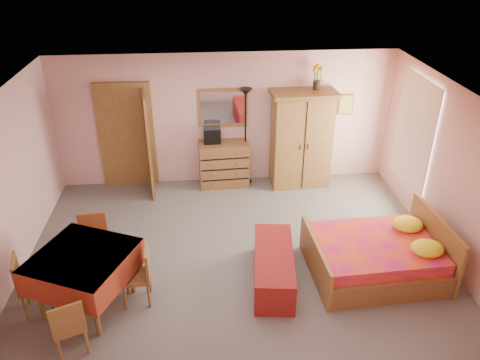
{
  "coord_description": "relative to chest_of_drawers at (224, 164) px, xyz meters",
  "views": [
    {
      "loc": [
        -0.44,
        -6.01,
        4.57
      ],
      "look_at": [
        0.1,
        0.3,
        1.15
      ],
      "focal_mm": 35.0,
      "sensor_mm": 36.0,
      "label": 1
    }
  ],
  "objects": [
    {
      "name": "floor",
      "position": [
        0.05,
        -2.29,
        -0.46
      ],
      "size": [
        6.5,
        6.5,
        0.0
      ],
      "primitive_type": "plane",
      "color": "slate",
      "rests_on": "ground"
    },
    {
      "name": "ceiling",
      "position": [
        0.05,
        -2.29,
        2.14
      ],
      "size": [
        6.5,
        6.5,
        0.0
      ],
      "primitive_type": "plane",
      "rotation": [
        3.14,
        0.0,
        0.0
      ],
      "color": "brown",
      "rests_on": "wall_back"
    },
    {
      "name": "wall_back",
      "position": [
        0.05,
        0.21,
        0.84
      ],
      "size": [
        6.5,
        0.1,
        2.6
      ],
      "primitive_type": "cube",
      "color": "beige",
      "rests_on": "floor"
    },
    {
      "name": "wall_front",
      "position": [
        0.05,
        -4.79,
        0.84
      ],
      "size": [
        6.5,
        0.1,
        2.6
      ],
      "primitive_type": "cube",
      "color": "beige",
      "rests_on": "floor"
    },
    {
      "name": "wall_left",
      "position": [
        -3.2,
        -2.29,
        0.84
      ],
      "size": [
        0.1,
        5.0,
        2.6
      ],
      "primitive_type": "cube",
      "color": "beige",
      "rests_on": "floor"
    },
    {
      "name": "wall_right",
      "position": [
        3.3,
        -2.29,
        0.84
      ],
      "size": [
        0.1,
        5.0,
        2.6
      ],
      "primitive_type": "cube",
      "color": "beige",
      "rests_on": "floor"
    },
    {
      "name": "doorway",
      "position": [
        -1.85,
        0.18,
        0.57
      ],
      "size": [
        1.06,
        0.12,
        2.15
      ],
      "primitive_type": "cube",
      "color": "#9E6B35",
      "rests_on": "floor"
    },
    {
      "name": "window",
      "position": [
        3.26,
        -1.09,
        0.99
      ],
      "size": [
        0.08,
        1.4,
        1.95
      ],
      "primitive_type": "cube",
      "color": "white",
      "rests_on": "wall_right"
    },
    {
      "name": "picture_back",
      "position": [
        2.4,
        0.18,
        1.09
      ],
      "size": [
        0.3,
        0.04,
        0.4
      ],
      "primitive_type": "cube",
      "color": "#D8BF59",
      "rests_on": "wall_back"
    },
    {
      "name": "chest_of_drawers",
      "position": [
        0.0,
        0.0,
        0.0
      ],
      "size": [
        0.99,
        0.54,
        0.91
      ],
      "primitive_type": "cube",
      "rotation": [
        0.0,
        0.0,
        0.06
      ],
      "color": "brown",
      "rests_on": "floor"
    },
    {
      "name": "wall_mirror",
      "position": [
        0.0,
        0.21,
        1.09
      ],
      "size": [
        0.97,
        0.08,
        0.76
      ],
      "primitive_type": "cube",
      "rotation": [
        0.0,
        0.0,
        -0.03
      ],
      "color": "silver",
      "rests_on": "wall_back"
    },
    {
      "name": "stereo",
      "position": [
        -0.21,
        0.03,
        0.6
      ],
      "size": [
        0.33,
        0.24,
        0.3
      ],
      "primitive_type": "cube",
      "rotation": [
        0.0,
        0.0,
        0.02
      ],
      "color": "black",
      "rests_on": "chest_of_drawers"
    },
    {
      "name": "floor_lamp",
      "position": [
        0.43,
        0.04,
        0.53
      ],
      "size": [
        0.32,
        0.32,
        1.96
      ],
      "primitive_type": "cube",
      "rotation": [
        0.0,
        0.0,
        0.35
      ],
      "color": "black",
      "rests_on": "floor"
    },
    {
      "name": "wardrobe",
      "position": [
        1.5,
        -0.1,
        0.51
      ],
      "size": [
        1.26,
        0.7,
        1.93
      ],
      "primitive_type": "cube",
      "rotation": [
        0.0,
        0.0,
        0.05
      ],
      "color": "olive",
      "rests_on": "floor"
    },
    {
      "name": "sunflower_vase",
      "position": [
        1.75,
        -0.0,
        1.7
      ],
      "size": [
        0.19,
        0.19,
        0.47
      ],
      "primitive_type": "cube",
      "rotation": [
        0.0,
        0.0,
        0.02
      ],
      "color": "yellow",
      "rests_on": "wardrobe"
    },
    {
      "name": "bed",
      "position": [
        2.07,
        -2.93,
        -0.01
      ],
      "size": [
        1.98,
        1.59,
        0.88
      ],
      "primitive_type": "cube",
      "rotation": [
        0.0,
        0.0,
        0.05
      ],
      "color": "#C41360",
      "rests_on": "floor"
    },
    {
      "name": "bench",
      "position": [
        0.55,
        -3.01,
        -0.21
      ],
      "size": [
        0.72,
        1.54,
        0.5
      ],
      "primitive_type": "cube",
      "rotation": [
        0.0,
        0.0,
        -0.12
      ],
      "color": "maroon",
      "rests_on": "floor"
    },
    {
      "name": "dining_table",
      "position": [
        -2.02,
        -3.29,
        -0.03
      ],
      "size": [
        1.54,
        1.54,
        0.86
      ],
      "primitive_type": "cube",
      "rotation": [
        0.0,
        0.0,
        -0.42
      ],
      "color": "maroon",
      "rests_on": "floor"
    },
    {
      "name": "chair_south",
      "position": [
        -2.08,
        -4.06,
        -0.03
      ],
      "size": [
        0.5,
        0.5,
        0.84
      ],
      "primitive_type": "cube",
      "rotation": [
        0.0,
        0.0,
        0.4
      ],
      "color": "#9B6134",
      "rests_on": "floor"
    },
    {
      "name": "chair_north",
      "position": [
        -2.06,
        -2.55,
        -0.0
      ],
      "size": [
        0.45,
        0.45,
        0.9
      ],
      "primitive_type": "cube",
      "rotation": [
        0.0,
        0.0,
        3.23
      ],
      "color": "#AC783A",
      "rests_on": "floor"
    },
    {
      "name": "chair_west",
      "position": [
        -2.68,
        -3.32,
        -0.01
      ],
      "size": [
        0.49,
        0.49,
        0.89
      ],
      "primitive_type": "cube",
      "rotation": [
        0.0,
        0.0,
        -1.31
      ],
      "color": "olive",
      "rests_on": "floor"
    },
    {
      "name": "chair_east",
      "position": [
        -1.37,
        -3.26,
        -0.03
      ],
      "size": [
        0.41,
        0.41,
        0.86
      ],
      "primitive_type": "cube",
      "rotation": [
        0.0,
        0.0,
        1.62
      ],
      "color": "brown",
      "rests_on": "floor"
    }
  ]
}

